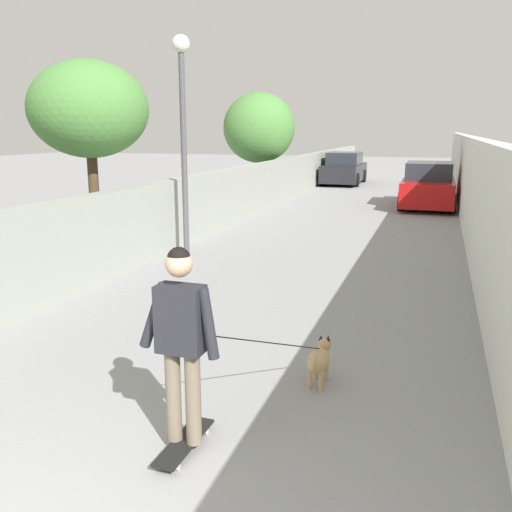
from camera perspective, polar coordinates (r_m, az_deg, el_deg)
The scene contains 11 objects.
ground_plane at distance 16.14m, azimuth 9.43°, elevation 3.31°, with size 80.00×80.00×0.00m, color gray.
wall_left at distance 14.95m, azimuth -3.99°, elevation 5.72°, with size 48.00×0.30×1.56m, color #999E93.
fence_right at distance 13.84m, azimuth 21.61°, elevation 6.10°, with size 48.00×0.30×2.43m, color silver.
tree_left_mid at distance 11.21m, azimuth -16.80°, elevation 14.14°, with size 2.23×2.23×3.90m.
tree_left_far at distance 21.79m, azimuth 0.32°, elevation 13.02°, with size 2.74×2.74×4.02m.
lamp_post at distance 11.74m, azimuth -7.54°, elevation 14.77°, with size 0.36×0.36×4.47m.
skateboard at distance 4.96m, azimuth -7.34°, elevation -18.44°, with size 0.80×0.21×0.08m.
person_skateboarder at distance 4.53m, azimuth -7.70°, elevation -7.66°, with size 0.23×0.71×1.67m.
dog at distance 5.99m, azimuth 6.47°, elevation -10.45°, with size 1.92×0.93×1.06m.
car_near at distance 20.12m, azimuth 17.27°, elevation 6.84°, with size 4.05×1.80×1.54m.
car_far at distance 27.90m, azimuth 9.05°, elevation 8.79°, with size 4.10×1.80×1.54m.
Camera 1 is at (-1.74, -2.38, 2.64)m, focal length 38.94 mm.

